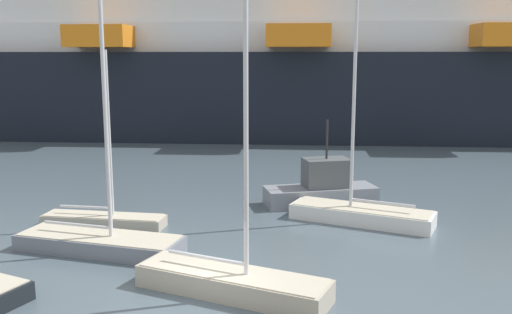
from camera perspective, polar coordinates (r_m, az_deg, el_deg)
The scene contains 7 objects.
ground_plane at distance 17.35m, azimuth -6.30°, elevation -14.91°, with size 600.00×600.00×0.00m, color #4C5B66.
sailboat_0 at distance 17.89m, azimuth -2.42°, elevation -12.18°, with size 6.42×3.41×10.94m.
sailboat_1 at distance 25.58m, azimuth 10.65°, elevation -5.49°, with size 6.53×3.65×10.28m.
sailboat_2 at distance 22.37m, azimuth -15.61°, elevation -8.05°, with size 6.63×2.86×10.46m.
sailboat_4 at distance 25.53m, azimuth -15.21°, elevation -5.95°, with size 5.44×1.35×7.61m.
fishing_boat_0 at distance 28.29m, azimuth 6.76°, elevation -3.15°, with size 5.85×3.61×4.26m.
cruise_ship at distance 56.61m, azimuth -4.31°, elevation 9.89°, with size 140.26×28.30×22.16m.
Camera 1 is at (3.88, -15.22, 7.37)m, focal length 39.34 mm.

